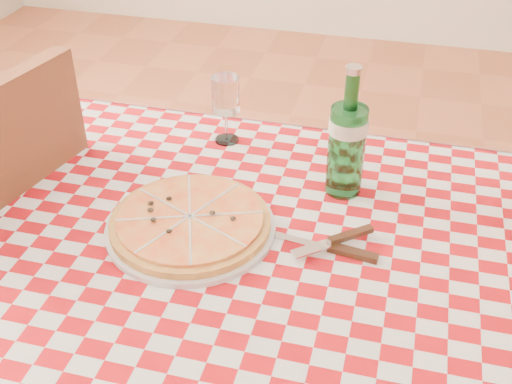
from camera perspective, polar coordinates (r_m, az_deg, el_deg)
dining_table at (r=1.32m, az=0.19°, el=-7.21°), size 1.20×0.80×0.75m
tablecloth at (r=1.26m, az=0.19°, el=-4.03°), size 1.30×0.90×0.01m
pizza_plate at (r=1.26m, az=-5.87°, el=-2.62°), size 0.45×0.45×0.04m
water_bottle at (r=1.32m, az=8.17°, el=5.30°), size 0.11×0.11×0.29m
wine_glass at (r=1.52m, az=-2.69°, el=7.31°), size 0.08×0.08×0.17m
cutlery at (r=1.23m, az=6.47°, el=-4.61°), size 0.30×0.27×0.03m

